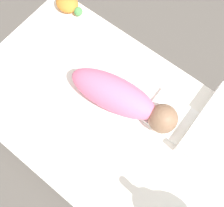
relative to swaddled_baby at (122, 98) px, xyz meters
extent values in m
plane|color=#514C47|center=(0.00, -0.08, -0.21)|extent=(12.00, 12.00, 0.00)
cube|color=white|center=(0.00, -0.08, -0.14)|extent=(1.36, 0.79, 0.14)
cube|color=white|center=(0.21, 0.08, -0.06)|extent=(0.21, 0.19, 0.02)
ellipsoid|color=pink|center=(-0.05, -0.01, 0.00)|extent=(0.43, 0.23, 0.14)
sphere|color=#89664C|center=(0.19, 0.03, 0.00)|extent=(0.13, 0.13, 0.13)
ellipsoid|color=orange|center=(-0.56, 0.26, -0.03)|extent=(0.12, 0.11, 0.07)
sphere|color=#4C934C|center=(-0.48, 0.26, -0.04)|extent=(0.05, 0.05, 0.05)
camera|label=1|loc=(0.23, -0.36, 1.07)|focal=42.00mm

